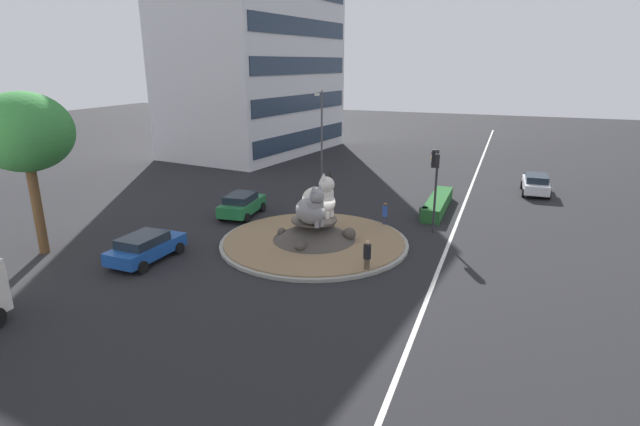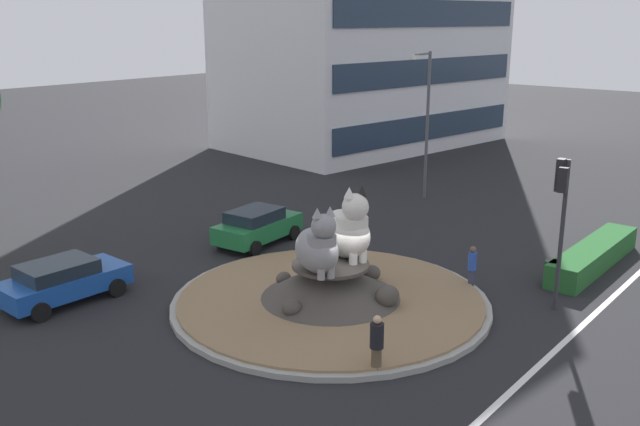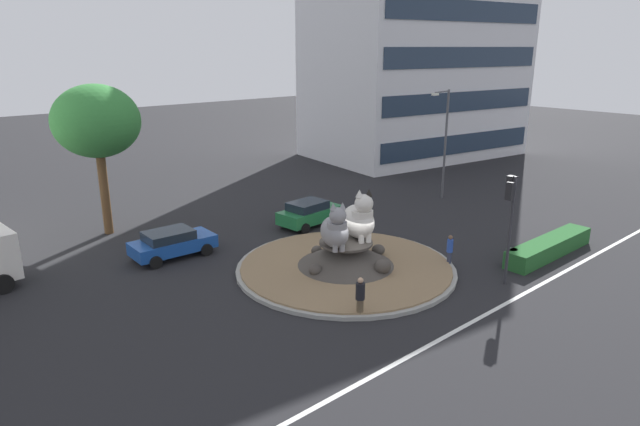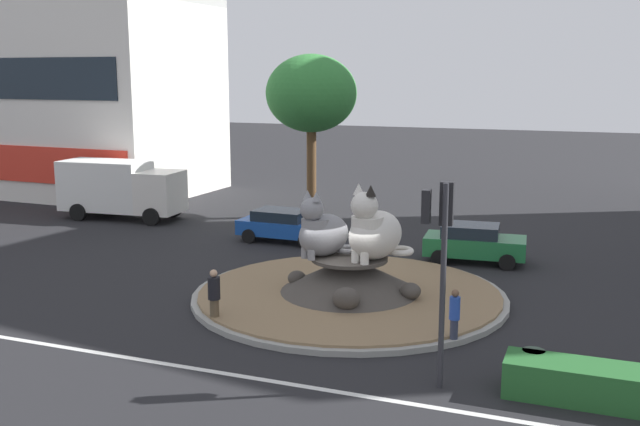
{
  "view_description": "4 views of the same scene",
  "coord_description": "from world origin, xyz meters",
  "px_view_note": "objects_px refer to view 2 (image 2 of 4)",
  "views": [
    {
      "loc": [
        -24.6,
        -9.9,
        9.93
      ],
      "look_at": [
        -1.98,
        -1.12,
        2.51
      ],
      "focal_mm": 27.68,
      "sensor_mm": 36.0,
      "label": 1
    },
    {
      "loc": [
        -17.24,
        -13.68,
        9.38
      ],
      "look_at": [
        0.13,
        0.57,
        3.08
      ],
      "focal_mm": 39.31,
      "sensor_mm": 36.0,
      "label": 2
    },
    {
      "loc": [
        -17.44,
        -18.06,
        10.5
      ],
      "look_at": [
        -1.72,
        -0.06,
        3.27
      ],
      "focal_mm": 30.89,
      "sensor_mm": 36.0,
      "label": 3
    },
    {
      "loc": [
        7.76,
        -22.9,
        7.59
      ],
      "look_at": [
        -1.18,
        0.27,
        2.86
      ],
      "focal_mm": 41.23,
      "sensor_mm": 36.0,
      "label": 4
    }
  ],
  "objects_px": {
    "traffic_light_mast": "(561,202)",
    "pedestrian_black_shirt": "(377,344)",
    "cat_statue_grey": "(318,248)",
    "hatchback_near_shophouse": "(257,226)",
    "sedan_on_far_lane": "(63,280)",
    "cat_statue_white": "(347,231)",
    "streetlight_arm": "(426,115)",
    "litter_bin": "(552,273)",
    "pedestrian_blue_shirt": "(472,267)"
  },
  "relations": [
    {
      "from": "cat_statue_white",
      "to": "pedestrian_blue_shirt",
      "type": "height_order",
      "value": "cat_statue_white"
    },
    {
      "from": "cat_statue_white",
      "to": "traffic_light_mast",
      "type": "distance_m",
      "value": 6.97
    },
    {
      "from": "pedestrian_black_shirt",
      "to": "sedan_on_far_lane",
      "type": "bearing_deg",
      "value": -109.43
    },
    {
      "from": "cat_statue_white",
      "to": "streetlight_arm",
      "type": "relative_size",
      "value": 0.35
    },
    {
      "from": "cat_statue_grey",
      "to": "sedan_on_far_lane",
      "type": "relative_size",
      "value": 0.54
    },
    {
      "from": "cat_statue_grey",
      "to": "hatchback_near_shophouse",
      "type": "bearing_deg",
      "value": 175.61
    },
    {
      "from": "cat_statue_grey",
      "to": "litter_bin",
      "type": "height_order",
      "value": "cat_statue_grey"
    },
    {
      "from": "pedestrian_black_shirt",
      "to": "sedan_on_far_lane",
      "type": "height_order",
      "value": "pedestrian_black_shirt"
    },
    {
      "from": "pedestrian_blue_shirt",
      "to": "cat_statue_grey",
      "type": "bearing_deg",
      "value": 122.71
    },
    {
      "from": "pedestrian_blue_shirt",
      "to": "pedestrian_black_shirt",
      "type": "distance_m",
      "value": 7.24
    },
    {
      "from": "cat_statue_white",
      "to": "cat_statue_grey",
      "type": "bearing_deg",
      "value": -63.55
    },
    {
      "from": "traffic_light_mast",
      "to": "litter_bin",
      "type": "xyz_separation_m",
      "value": [
        2.2,
        0.87,
        -3.26
      ]
    },
    {
      "from": "cat_statue_white",
      "to": "pedestrian_blue_shirt",
      "type": "distance_m",
      "value": 4.76
    },
    {
      "from": "cat_statue_white",
      "to": "pedestrian_black_shirt",
      "type": "height_order",
      "value": "cat_statue_white"
    },
    {
      "from": "sedan_on_far_lane",
      "to": "hatchback_near_shophouse",
      "type": "bearing_deg",
      "value": -2.76
    },
    {
      "from": "hatchback_near_shophouse",
      "to": "litter_bin",
      "type": "height_order",
      "value": "hatchback_near_shophouse"
    },
    {
      "from": "cat_statue_white",
      "to": "sedan_on_far_lane",
      "type": "xyz_separation_m",
      "value": [
        -6.43,
        7.23,
        -1.64
      ]
    },
    {
      "from": "cat_statue_grey",
      "to": "traffic_light_mast",
      "type": "relative_size",
      "value": 0.46
    },
    {
      "from": "litter_bin",
      "to": "pedestrian_black_shirt",
      "type": "bearing_deg",
      "value": 173.43
    },
    {
      "from": "traffic_light_mast",
      "to": "sedan_on_far_lane",
      "type": "distance_m",
      "value": 16.71
    },
    {
      "from": "traffic_light_mast",
      "to": "sedan_on_far_lane",
      "type": "bearing_deg",
      "value": 32.68
    },
    {
      "from": "sedan_on_far_lane",
      "to": "hatchback_near_shophouse",
      "type": "height_order",
      "value": "hatchback_near_shophouse"
    },
    {
      "from": "cat_statue_grey",
      "to": "pedestrian_black_shirt",
      "type": "xyz_separation_m",
      "value": [
        -2.08,
        -3.75,
        -1.39
      ]
    },
    {
      "from": "cat_statue_white",
      "to": "pedestrian_black_shirt",
      "type": "relative_size",
      "value": 1.55
    },
    {
      "from": "streetlight_arm",
      "to": "sedan_on_far_lane",
      "type": "height_order",
      "value": "streetlight_arm"
    },
    {
      "from": "pedestrian_blue_shirt",
      "to": "hatchback_near_shophouse",
      "type": "height_order",
      "value": "pedestrian_blue_shirt"
    },
    {
      "from": "pedestrian_blue_shirt",
      "to": "sedan_on_far_lane",
      "type": "bearing_deg",
      "value": 105.4
    },
    {
      "from": "pedestrian_black_shirt",
      "to": "cat_statue_white",
      "type": "bearing_deg",
      "value": -166.8
    },
    {
      "from": "hatchback_near_shophouse",
      "to": "streetlight_arm",
      "type": "bearing_deg",
      "value": -12.38
    },
    {
      "from": "streetlight_arm",
      "to": "pedestrian_black_shirt",
      "type": "height_order",
      "value": "streetlight_arm"
    },
    {
      "from": "traffic_light_mast",
      "to": "pedestrian_black_shirt",
      "type": "relative_size",
      "value": 2.92
    },
    {
      "from": "cat_statue_grey",
      "to": "sedan_on_far_lane",
      "type": "bearing_deg",
      "value": -121.13
    },
    {
      "from": "pedestrian_black_shirt",
      "to": "hatchback_near_shophouse",
      "type": "xyz_separation_m",
      "value": [
        6.14,
        10.47,
        -0.09
      ]
    },
    {
      "from": "cat_statue_grey",
      "to": "pedestrian_black_shirt",
      "type": "bearing_deg",
      "value": -2.3
    },
    {
      "from": "pedestrian_blue_shirt",
      "to": "hatchback_near_shophouse",
      "type": "bearing_deg",
      "value": 68.05
    },
    {
      "from": "streetlight_arm",
      "to": "sedan_on_far_lane",
      "type": "relative_size",
      "value": 1.8
    },
    {
      "from": "cat_statue_white",
      "to": "traffic_light_mast",
      "type": "height_order",
      "value": "traffic_light_mast"
    },
    {
      "from": "sedan_on_far_lane",
      "to": "pedestrian_blue_shirt",
      "type": "bearing_deg",
      "value": -44.63
    },
    {
      "from": "streetlight_arm",
      "to": "litter_bin",
      "type": "distance_m",
      "value": 13.38
    },
    {
      "from": "pedestrian_blue_shirt",
      "to": "traffic_light_mast",
      "type": "bearing_deg",
      "value": -115.39
    },
    {
      "from": "pedestrian_blue_shirt",
      "to": "litter_bin",
      "type": "distance_m",
      "value": 3.11
    },
    {
      "from": "cat_statue_grey",
      "to": "hatchback_near_shophouse",
      "type": "height_order",
      "value": "cat_statue_grey"
    },
    {
      "from": "cat_statue_grey",
      "to": "sedan_on_far_lane",
      "type": "height_order",
      "value": "cat_statue_grey"
    },
    {
      "from": "hatchback_near_shophouse",
      "to": "litter_bin",
      "type": "bearing_deg",
      "value": -78.75
    },
    {
      "from": "cat_statue_grey",
      "to": "hatchback_near_shophouse",
      "type": "distance_m",
      "value": 7.99
    },
    {
      "from": "streetlight_arm",
      "to": "hatchback_near_shophouse",
      "type": "bearing_deg",
      "value": -17.45
    },
    {
      "from": "litter_bin",
      "to": "pedestrian_blue_shirt",
      "type": "bearing_deg",
      "value": 139.35
    },
    {
      "from": "traffic_light_mast",
      "to": "cat_statue_grey",
      "type": "bearing_deg",
      "value": 38.19
    },
    {
      "from": "traffic_light_mast",
      "to": "pedestrian_blue_shirt",
      "type": "distance_m",
      "value": 4.04
    },
    {
      "from": "cat_statue_grey",
      "to": "traffic_light_mast",
      "type": "height_order",
      "value": "traffic_light_mast"
    }
  ]
}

